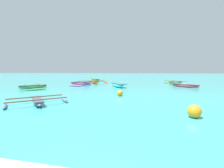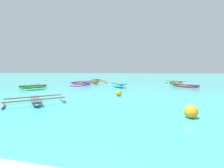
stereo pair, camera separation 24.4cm
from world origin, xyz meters
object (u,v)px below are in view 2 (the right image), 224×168
object	(u,v)px
moored_boat_1	(33,86)
moored_boat_6	(81,84)
moored_boat_4	(176,83)
moored_boat_0	(185,86)
moored_boat_7	(94,82)
mooring_buoy_1	(191,112)
moored_boat_3	(96,80)
moored_boat_5	(36,101)
moored_boat_2	(118,85)
mooring_buoy_0	(119,93)

from	to	relation	value
moored_boat_1	moored_boat_6	xyz separation A→B (m)	(3.97, 4.17, 0.03)
moored_boat_4	moored_boat_0	bearing A→B (deg)	-114.74
moored_boat_7	mooring_buoy_1	xyz separation A→B (m)	(9.69, -15.47, 0.09)
moored_boat_3	moored_boat_6	world-z (taller)	moored_boat_6
moored_boat_4	moored_boat_3	bearing A→B (deg)	138.41
moored_boat_1	moored_boat_3	world-z (taller)	moored_boat_3
moored_boat_3	moored_boat_4	world-z (taller)	moored_boat_4
moored_boat_4	moored_boat_6	size ratio (longest dim) A/B	1.25
moored_boat_5	moored_boat_6	size ratio (longest dim) A/B	1.07
moored_boat_5	moored_boat_7	distance (m)	14.66
mooring_buoy_1	moored_boat_3	bearing A→B (deg)	118.29
mooring_buoy_1	moored_boat_0	bearing A→B (deg)	77.28
moored_boat_1	moored_boat_6	size ratio (longest dim) A/B	1.46
moored_boat_5	moored_boat_7	world-z (taller)	moored_boat_7
moored_boat_3	moored_boat_5	size ratio (longest dim) A/B	0.72
moored_boat_5	moored_boat_6	xyz separation A→B (m)	(-2.09, 11.13, 0.05)
moored_boat_3	moored_boat_2	bearing A→B (deg)	-12.14
moored_boat_5	moored_boat_2	bearing A→B (deg)	118.81
moored_boat_7	moored_boat_1	bearing A→B (deg)	-65.21
moored_boat_5	moored_boat_6	distance (m)	11.33
moored_boat_3	moored_boat_7	bearing A→B (deg)	-30.10
moored_boat_2	moored_boat_3	world-z (taller)	moored_boat_2
moored_boat_6	mooring_buoy_0	xyz separation A→B (m)	(6.41, -7.27, -0.01)
moored_boat_2	mooring_buoy_1	size ratio (longest dim) A/B	5.39
moored_boat_1	mooring_buoy_0	bearing A→B (deg)	-62.57
moored_boat_0	mooring_buoy_0	bearing A→B (deg)	-93.62
moored_boat_5	mooring_buoy_1	distance (m)	8.25
moored_boat_2	moored_boat_6	world-z (taller)	moored_boat_6
mooring_buoy_1	moored_boat_4	bearing A→B (deg)	81.38
moored_boat_0	moored_boat_5	bearing A→B (deg)	-96.30
moored_boat_2	mooring_buoy_0	xyz separation A→B (m)	(1.12, -6.14, -0.05)
moored_boat_3	moored_boat_4	xyz separation A→B (m)	(13.50, -3.28, -0.04)
moored_boat_1	moored_boat_5	world-z (taller)	moored_boat_1
moored_boat_0	moored_boat_4	xyz separation A→B (m)	(-0.25, 4.48, -0.00)
mooring_buoy_1	moored_boat_2	bearing A→B (deg)	114.64
moored_boat_2	moored_boat_5	distance (m)	10.51
moored_boat_6	moored_boat_7	world-z (taller)	moored_boat_6
moored_boat_1	moored_boat_2	size ratio (longest dim) A/B	1.56
moored_boat_1	moored_boat_7	xyz separation A→B (m)	(4.57, 7.62, -0.02)
moored_boat_4	mooring_buoy_0	bearing A→B (deg)	-145.73
moored_boat_5	mooring_buoy_1	size ratio (longest dim) A/B	6.13
moored_boat_2	mooring_buoy_0	world-z (taller)	moored_boat_2
moored_boat_1	moored_boat_4	bearing A→B (deg)	-17.42
moored_boat_4	moored_boat_1	bearing A→B (deg)	-179.40
moored_boat_1	mooring_buoy_0	xyz separation A→B (m)	(10.38, -3.10, 0.02)
moored_boat_5	moored_boat_1	bearing A→B (deg)	177.58
moored_boat_2	mooring_buoy_1	bearing A→B (deg)	-11.44
moored_boat_2	moored_boat_0	bearing A→B (deg)	65.69
moored_boat_2	moored_boat_6	bearing A→B (deg)	-138.06
moored_boat_6	moored_boat_7	bearing A→B (deg)	84.16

